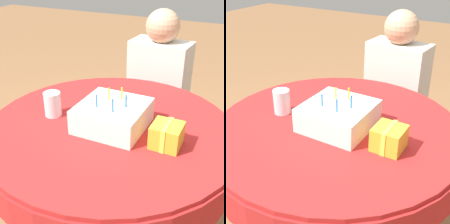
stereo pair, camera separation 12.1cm
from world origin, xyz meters
TOP-DOWN VIEW (x-y plane):
  - dining_table at (0.00, 0.00)m, footprint 1.14×1.14m
  - chair at (-0.02, 0.86)m, footprint 0.40×0.40m
  - person at (-0.03, 0.78)m, footprint 0.40×0.33m
  - birthday_cake at (0.02, -0.01)m, footprint 0.28×0.28m
  - drinking_glass at (-0.28, -0.04)m, footprint 0.08×0.08m
  - gift_box at (0.27, -0.06)m, footprint 0.12×0.12m

SIDE VIEW (x-z plane):
  - chair at x=-0.02m, z-range 0.03..0.91m
  - dining_table at x=0.00m, z-range 0.30..1.07m
  - person at x=-0.03m, z-range 0.12..1.27m
  - gift_box at x=0.27m, z-range 0.77..0.87m
  - birthday_cake at x=0.02m, z-range 0.75..0.91m
  - drinking_glass at x=-0.28m, z-range 0.77..0.89m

